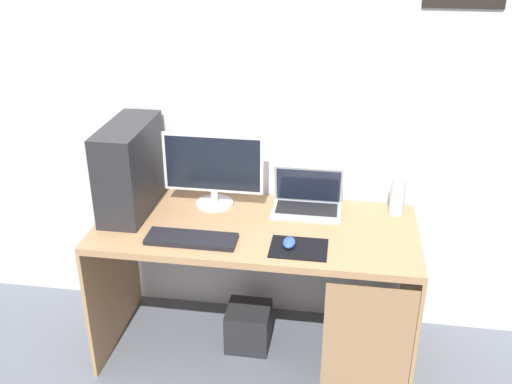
% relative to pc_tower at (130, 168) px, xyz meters
% --- Properties ---
extents(ground_plane, '(8.00, 8.00, 0.00)m').
position_rel_pc_tower_xyz_m(ground_plane, '(0.65, -0.08, -0.98)').
color(ground_plane, slate).
extents(wall_back, '(4.00, 0.05, 2.60)m').
position_rel_pc_tower_xyz_m(wall_back, '(0.65, 0.30, 0.32)').
color(wall_back, silver).
rests_on(wall_back, ground_plane).
extents(desk, '(1.56, 0.69, 0.76)m').
position_rel_pc_tower_xyz_m(desk, '(0.67, -0.09, -0.37)').
color(desk, '#A37A51').
rests_on(desk, ground_plane).
extents(pc_tower, '(0.20, 0.50, 0.45)m').
position_rel_pc_tower_xyz_m(pc_tower, '(0.00, 0.00, 0.00)').
color(pc_tower, '#232326').
rests_on(pc_tower, desk).
extents(monitor, '(0.51, 0.19, 0.39)m').
position_rel_pc_tower_xyz_m(monitor, '(0.40, 0.10, -0.02)').
color(monitor, silver).
rests_on(monitor, desk).
extents(laptop, '(0.35, 0.23, 0.22)m').
position_rel_pc_tower_xyz_m(laptop, '(0.88, 0.12, -0.18)').
color(laptop, '#9EA3A8').
rests_on(laptop, desk).
extents(speaker, '(0.08, 0.08, 0.19)m').
position_rel_pc_tower_xyz_m(speaker, '(1.33, 0.15, -0.13)').
color(speaker, '#B7BCC6').
rests_on(speaker, desk).
extents(keyboard, '(0.42, 0.14, 0.02)m').
position_rel_pc_tower_xyz_m(keyboard, '(0.38, -0.28, -0.21)').
color(keyboard, black).
rests_on(keyboard, desk).
extents(mousepad, '(0.26, 0.20, 0.00)m').
position_rel_pc_tower_xyz_m(mousepad, '(0.87, -0.27, -0.22)').
color(mousepad, black).
rests_on(mousepad, desk).
extents(mouse_left, '(0.06, 0.10, 0.03)m').
position_rel_pc_tower_xyz_m(mouse_left, '(0.83, -0.26, -0.20)').
color(mouse_left, '#2D51B2').
rests_on(mouse_left, mousepad).
extents(subwoofer, '(0.23, 0.23, 0.23)m').
position_rel_pc_tower_xyz_m(subwoofer, '(0.60, -0.05, -0.87)').
color(subwoofer, '#232326').
rests_on(subwoofer, ground_plane).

